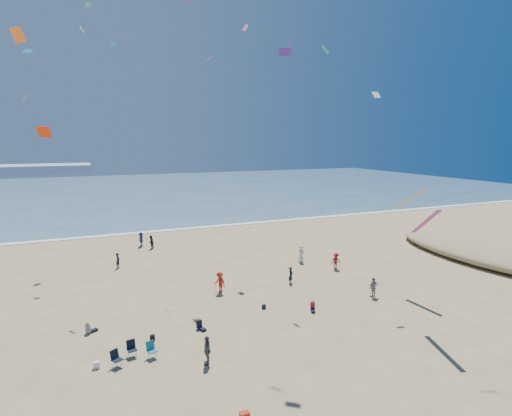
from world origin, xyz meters
name	(u,v)px	position (x,y,z in m)	size (l,w,h in m)	color
ocean	(116,191)	(0.00, 95.00, 0.03)	(220.00, 100.00, 0.06)	#476B84
surf_line	(141,233)	(0.00, 45.00, 0.04)	(220.00, 1.20, 0.08)	white
standing_flyers	(277,293)	(6.91, 15.29, 0.87)	(33.58, 46.42, 1.95)	#343F90
seated_group	(277,352)	(3.32, 7.95, 0.42)	(16.82, 18.46, 0.84)	white
chair_cluster	(134,353)	(-4.51, 11.09, 0.50)	(2.80, 1.56, 1.00)	black
white_tote	(96,365)	(-6.59, 11.09, 0.20)	(0.35, 0.20, 0.40)	white
black_backpack	(152,338)	(-3.15, 13.13, 0.19)	(0.30, 0.22, 0.38)	black
cooler	(245,415)	(-0.30, 3.92, 0.15)	(0.45, 0.30, 0.30)	#A82E18
navy_bag	(264,307)	(5.55, 14.84, 0.17)	(0.28, 0.18, 0.34)	black
kites_aloft	(320,116)	(9.23, 13.29, 14.54)	(35.98, 41.22, 24.88)	#FF78DF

